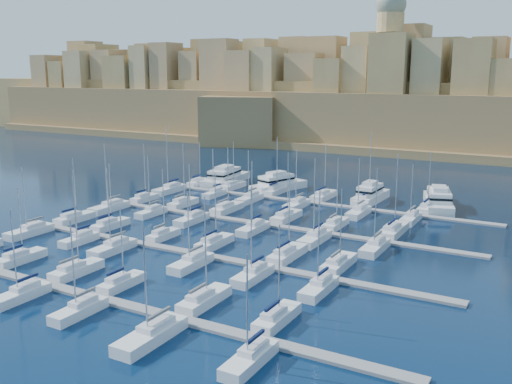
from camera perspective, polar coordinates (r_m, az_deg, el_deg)
The scene contains 55 objects.
ground at distance 105.09m, azimuth -1.67°, elevation -4.61°, with size 600.00×600.00×0.00m, color black.
pontoon_near at distance 79.52m, azimuth -14.60°, elevation -10.45°, with size 84.00×2.00×0.40m, color slate.
pontoon_mid_near at distance 95.42m, azimuth -5.40°, elevation -6.28°, with size 84.00×2.00×0.40m, color slate.
pontoon_mid_far at distance 113.38m, azimuth 0.94°, elevation -3.25°, with size 84.00×2.00×0.40m, color slate.
pontoon_far at distance 132.57m, azimuth 5.47°, elevation -1.05°, with size 84.00×2.00×0.40m, color slate.
sailboat_1 at distance 99.35m, azimuth -22.49°, elevation -6.11°, with size 2.55×8.49×12.39m.
sailboat_2 at distance 90.57m, azimuth -17.54°, elevation -7.45°, with size 2.69×8.97×15.32m.
sailboat_3 at distance 83.84m, azimuth -13.31°, elevation -8.82°, with size 2.35×7.84×11.63m.
sailboat_4 at distance 76.27m, azimuth -5.22°, elevation -10.64°, with size 2.77×9.24×14.71m.
sailboat_5 at distance 70.87m, azimuth 2.09°, elevation -12.45°, with size 2.58×8.60×12.63m.
sailboat_8 at distance 83.72m, azimuth -22.42°, elevation -9.45°, with size 2.51×8.37×12.87m.
sailboat_9 at distance 76.17m, azimuth -17.23°, elevation -11.21°, with size 2.42×8.08×12.74m.
sailboat_10 at distance 67.61m, azimuth -10.43°, elevation -13.89°, with size 3.06×10.19×14.64m.
sailboat_11 at distance 61.78m, azimuth -0.60°, elevation -16.34°, with size 2.56×8.54×12.59m.
sailboat_12 at distance 121.72m, azimuth -17.69°, elevation -2.50°, with size 2.74×9.14×13.29m.
sailboat_13 at distance 114.65m, azimuth -14.38°, elevation -3.19°, with size 2.59×8.63×13.02m.
sailboat_14 at distance 105.64m, azimuth -9.28°, elevation -4.27°, with size 2.25×7.49×13.21m.
sailboat_15 at distance 100.09m, azimuth -4.20°, elevation -5.05°, with size 2.68×8.94×13.37m.
sailboat_16 at distance 93.75m, azimuth 3.13°, elevation -6.22°, with size 2.93×9.76×14.54m.
sailboat_17 at distance 90.14m, azimuth 8.25°, elevation -7.10°, with size 2.77×9.23×12.85m.
sailboat_18 at distance 114.66m, azimuth -21.69°, elevation -3.67°, with size 2.86×9.52×13.29m.
sailboat_19 at distance 106.38m, azimuth -17.23°, elevation -4.54°, with size 2.34×7.81×13.60m.
sailboat_20 at distance 99.91m, azimuth -14.09°, elevation -5.42°, with size 2.81×9.36×14.80m.
sailboat_21 at distance 90.14m, azimuth -6.47°, elevation -7.06°, with size 2.71×9.03×12.32m.
sailboat_22 at distance 84.55m, azimuth -0.29°, elevation -8.28°, with size 2.66×8.87×14.26m.
sailboat_23 at distance 80.27m, azimuth 6.33°, elevation -9.48°, with size 2.63×8.76×14.90m.
sailboat_24 at distance 136.52m, azimuth -11.10°, elevation -0.61°, with size 2.36×7.86×13.69m.
sailboat_25 at distance 130.16m, azimuth -7.31°, elevation -1.10°, with size 2.62×8.72×14.44m.
sailboat_26 at distance 124.25m, azimuth -2.93°, elevation -1.64°, with size 2.92×9.74×14.31m.
sailboat_27 at distance 117.29m, azimuth 3.04°, elevation -2.47°, with size 2.87×9.55×14.25m.
sailboat_28 at distance 112.60m, azimuth 7.94°, elevation -3.19°, with size 2.56×8.55×14.10m.
sailboat_29 at distance 110.12m, azimuth 13.58°, elevation -3.75°, with size 3.18×10.59×15.43m.
sailboat_30 at distance 129.15m, azimuth -14.41°, elevation -1.48°, with size 3.06×10.20×15.13m.
sailboat_31 at distance 122.82m, azimuth -10.42°, elevation -2.00°, with size 2.45×8.16×13.26m.
sailboat_32 at distance 115.96m, azimuth -6.41°, elevation -2.71°, with size 2.73×9.11×12.34m.
sailboat_33 at distance 108.57m, azimuth -0.26°, elevation -3.65°, with size 2.68×8.94×14.05m.
sailboat_34 at distance 102.77m, azimuth 5.90°, elevation -4.61°, with size 2.89×9.65×15.55m.
sailboat_35 at distance 99.28m, azimuth 11.81°, elevation -5.42°, with size 2.79×9.31×14.78m.
sailboat_36 at distance 153.59m, azimuth -5.72°, elevation 0.95°, with size 2.46×8.20×11.89m.
sailboat_37 at distance 148.48m, azimuth -2.37°, elevation 0.62°, with size 2.78×9.28×12.53m.
sailboat_38 at distance 142.50m, azimuth 1.99°, elevation 0.14°, with size 2.87×9.58×14.42m.
sailboat_39 at distance 137.49m, azimuth 6.77°, elevation -0.37°, with size 3.04×10.14×13.46m.
sailboat_40 at distance 134.04m, azimuth 11.14°, elevation -0.83°, with size 3.20×10.67×16.80m.
sailboat_41 at distance 129.79m, azimuth 16.74°, elevation -1.56°, with size 2.68×8.95×13.45m.
sailboat_42 at distance 145.53m, azimuth -8.62°, elevation 0.28°, with size 3.15×10.51×17.18m.
sailboat_43 at distance 139.43m, azimuth -4.17°, elevation -0.16°, with size 2.29×7.64×12.05m.
sailboat_44 at distance 133.50m, azimuth -0.64°, elevation -0.67°, with size 2.73×9.11×12.54m.
sailboat_45 at distance 127.92m, azimuth 4.11°, elevation -1.26°, with size 2.77×9.24×13.74m.
sailboat_46 at distance 122.62m, azimuth 10.22°, elevation -2.01°, with size 2.80×9.32×12.68m.
sailboat_47 at distance 119.92m, azimuth 15.23°, elevation -2.57°, with size 2.61×8.71×12.36m.
motor_yacht_a at distance 155.49m, azimuth -3.07°, elevation 1.50°, with size 7.54×19.70×5.25m.
motor_yacht_b at distance 146.14m, azimuth 2.18°, elevation 0.83°, with size 10.00×17.04×5.25m.
motor_yacht_c at distance 136.03m, azimuth 11.37°, elevation -0.24°, with size 4.91×14.73×5.25m.
motor_yacht_d at distance 133.99m, azimuth 17.78°, elevation -0.77°, with size 10.34×19.00×5.25m.
fortified_city at distance 247.54m, azimuth 17.29°, elevation 7.94°, with size 460.00×108.95×59.52m.
Camera 1 is at (51.98, -86.23, 30.08)m, focal length 40.00 mm.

